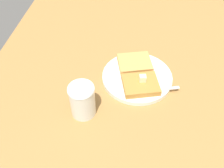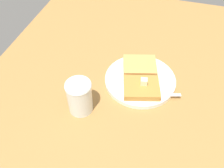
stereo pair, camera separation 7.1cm
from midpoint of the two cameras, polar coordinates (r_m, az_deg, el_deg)
The scene contains 7 objects.
table_surface at distance 77.04cm, azimuth 14.89°, elevation -3.46°, with size 114.98×114.98×2.32cm, color #A2733C.
plate at distance 77.91cm, azimuth 9.04°, elevation 0.83°, with size 21.74×21.74×1.41cm.
toast_slice_left at distance 73.65cm, azimuth 9.51°, elevation -1.00°, with size 8.62×10.34×1.89cm, color #B37D36.
toast_slice_middle at distance 80.12cm, azimuth 8.88°, elevation 4.02°, with size 8.62×10.34×1.89cm, color #D89B4E.
butter_pat_primary at distance 72.58cm, azimuth 10.05°, elevation 0.21°, with size 1.92×1.72×1.92cm, color beige.
fork at distance 73.30cm, azimuth 11.35°, elevation -2.60°, with size 5.68×15.80×0.36cm.
syrup_jar at distance 67.48cm, azimuth -4.41°, elevation -3.34°, with size 7.03×7.03×9.93cm.
Camera 2 is at (-49.70, 2.61, 59.09)cm, focal length 40.00 mm.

